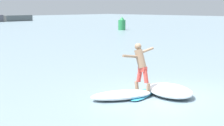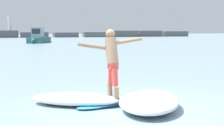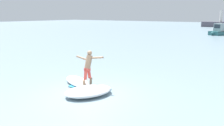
{
  "view_description": "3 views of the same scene",
  "coord_description": "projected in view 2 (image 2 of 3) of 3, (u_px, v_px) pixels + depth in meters",
  "views": [
    {
      "loc": [
        -10.51,
        -7.41,
        3.08
      ],
      "look_at": [
        -0.91,
        1.74,
        1.06
      ],
      "focal_mm": 60.0,
      "sensor_mm": 36.0,
      "label": 1
    },
    {
      "loc": [
        -2.7,
        -6.55,
        1.83
      ],
      "look_at": [
        -0.29,
        1.68,
        0.88
      ],
      "focal_mm": 50.0,
      "sensor_mm": 36.0,
      "label": 2
    },
    {
      "loc": [
        6.2,
        -6.99,
        3.5
      ],
      "look_at": [
        -0.39,
        2.37,
        0.95
      ],
      "focal_mm": 35.0,
      "sensor_mm": 36.0,
      "label": 3
    }
  ],
  "objects": [
    {
      "name": "rock_jetty_breakwater",
      "position": [
        94.0,
        34.0,
        69.92
      ],
      "size": [
        45.85,
        4.78,
        4.56
      ],
      "color": "#514C59",
      "rests_on": "ground"
    },
    {
      "name": "fishing_boat_near_jetty",
      "position": [
        39.0,
        38.0,
        40.61
      ],
      "size": [
        3.42,
        5.58,
        2.9
      ],
      "color": "#2A6065",
      "rests_on": "ground"
    },
    {
      "name": "wave_foam_at_tail",
      "position": [
        149.0,
        101.0,
        7.1
      ],
      "size": [
        2.17,
        2.52,
        0.36
      ],
      "color": "white",
      "rests_on": "ground"
    },
    {
      "name": "surfer",
      "position": [
        112.0,
        59.0,
        7.56
      ],
      "size": [
        1.64,
        0.68,
        1.75
      ],
      "color": "#8C6C52",
      "rests_on": "surfboard"
    },
    {
      "name": "wave_foam_at_nose",
      "position": [
        76.0,
        99.0,
        7.51
      ],
      "size": [
        2.32,
        1.7,
        0.28
      ],
      "color": "white",
      "rests_on": "ground"
    },
    {
      "name": "ground_plane",
      "position": [
        144.0,
        108.0,
        7.21
      ],
      "size": [
        200.0,
        200.0,
        0.0
      ],
      "primitive_type": "plane",
      "color": "#7A929E"
    },
    {
      "name": "surfboard",
      "position": [
        114.0,
        102.0,
        7.62
      ],
      "size": [
        2.22,
        1.32,
        0.21
      ],
      "color": "#2B98C4",
      "rests_on": "ground"
    }
  ]
}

